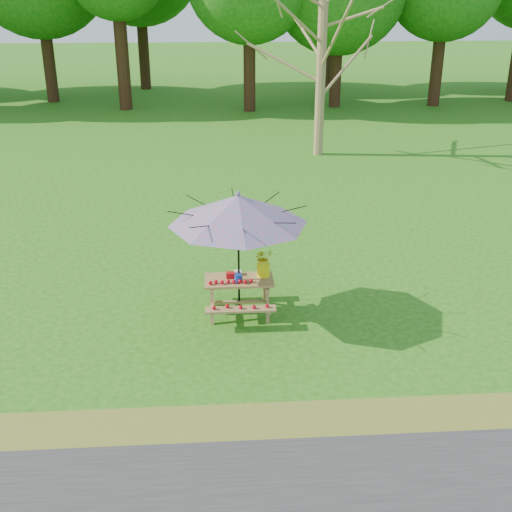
{
  "coord_description": "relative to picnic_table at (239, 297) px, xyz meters",
  "views": [
    {
      "loc": [
        3.67,
        -9.66,
        5.41
      ],
      "look_at": [
        4.36,
        0.5,
        1.1
      ],
      "focal_mm": 45.0,
      "sensor_mm": 36.0,
      "label": 1
    }
  ],
  "objects": [
    {
      "name": "flower_bucket",
      "position": [
        0.44,
        0.12,
        0.62
      ],
      "size": [
        0.37,
        0.34,
        0.51
      ],
      "color": "#FFF80D",
      "rests_on": "picnic_table"
    },
    {
      "name": "tomatoes_row",
      "position": [
        -0.15,
        -0.18,
        0.38
      ],
      "size": [
        0.77,
        0.13,
        0.07
      ],
      "primitive_type": null,
      "color": "red",
      "rests_on": "picnic_table"
    },
    {
      "name": "picnic_table",
      "position": [
        0.0,
        0.0,
        0.0
      ],
      "size": [
        1.2,
        1.32,
        0.67
      ],
      "color": "#8E6340",
      "rests_on": "ground"
    },
    {
      "name": "produce_bins",
      "position": [
        -0.06,
        0.03,
        0.4
      ],
      "size": [
        0.27,
        0.43,
        0.13
      ],
      "color": "red",
      "rests_on": "picnic_table"
    },
    {
      "name": "patio_umbrella",
      "position": [
        0.0,
        0.0,
        1.62
      ],
      "size": [
        2.5,
        2.5,
        2.27
      ],
      "color": "black",
      "rests_on": "ground"
    }
  ]
}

